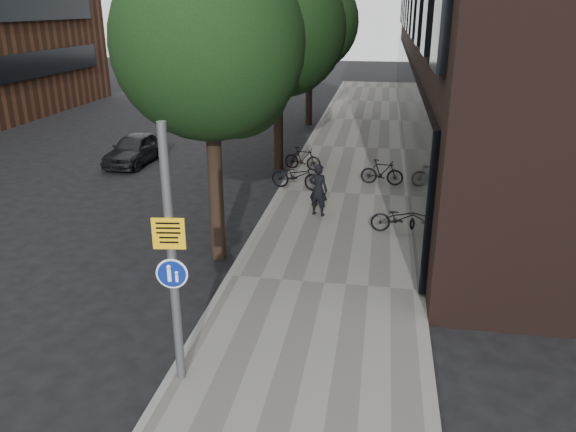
% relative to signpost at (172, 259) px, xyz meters
% --- Properties ---
extents(ground, '(120.00, 120.00, 0.00)m').
position_rel_signpost_xyz_m(ground, '(1.80, 0.56, -2.35)').
color(ground, black).
rests_on(ground, ground).
extents(sidewalk, '(4.50, 60.00, 0.12)m').
position_rel_signpost_xyz_m(sidewalk, '(2.05, 10.56, -2.29)').
color(sidewalk, slate).
rests_on(sidewalk, ground).
extents(curb_edge, '(0.15, 60.00, 0.13)m').
position_rel_signpost_xyz_m(curb_edge, '(-0.20, 10.56, -2.28)').
color(curb_edge, slate).
rests_on(curb_edge, ground).
extents(street_tree_near, '(4.40, 4.40, 7.50)m').
position_rel_signpost_xyz_m(street_tree_near, '(-0.73, 5.20, 2.76)').
color(street_tree_near, black).
rests_on(street_tree_near, ground).
extents(street_tree_mid, '(5.00, 5.00, 7.80)m').
position_rel_signpost_xyz_m(street_tree_mid, '(-0.73, 13.70, 2.76)').
color(street_tree_mid, black).
rests_on(street_tree_mid, ground).
extents(street_tree_far, '(5.00, 5.00, 7.80)m').
position_rel_signpost_xyz_m(street_tree_far, '(-0.73, 22.70, 2.76)').
color(street_tree_far, black).
rests_on(street_tree_far, ground).
extents(signpost, '(0.51, 0.15, 4.41)m').
position_rel_signpost_xyz_m(signpost, '(0.00, 0.00, 0.00)').
color(signpost, '#595B5E').
rests_on(signpost, sidewalk).
extents(pedestrian, '(0.67, 0.54, 1.60)m').
position_rel_signpost_xyz_m(pedestrian, '(1.38, 8.31, -1.43)').
color(pedestrian, black).
rests_on(pedestrian, sidewalk).
extents(parked_bike_facade_near, '(1.63, 0.59, 0.85)m').
position_rel_signpost_xyz_m(parked_bike_facade_near, '(3.80, 7.29, -1.80)').
color(parked_bike_facade_near, black).
rests_on(parked_bike_facade_near, sidewalk).
extents(parked_bike_facade_far, '(1.55, 0.61, 0.90)m').
position_rel_signpost_xyz_m(parked_bike_facade_far, '(3.25, 11.75, -1.78)').
color(parked_bike_facade_far, black).
rests_on(parked_bike_facade_far, sidewalk).
extents(parked_bike_curb_near, '(1.92, 0.99, 0.96)m').
position_rel_signpost_xyz_m(parked_bike_curb_near, '(0.35, 10.74, -1.75)').
color(parked_bike_curb_near, black).
rests_on(parked_bike_curb_near, sidewalk).
extents(parked_bike_curb_far, '(1.52, 0.71, 0.88)m').
position_rel_signpost_xyz_m(parked_bike_curb_far, '(0.21, 13.19, -1.79)').
color(parked_bike_curb_far, black).
rests_on(parked_bike_curb_far, sidewalk).
extents(parked_car_near, '(1.62, 3.65, 1.22)m').
position_rel_signpost_xyz_m(parked_car_near, '(-6.75, 13.40, -1.74)').
color(parked_car_near, black).
rests_on(parked_car_near, ground).
extents(parked_car_mid, '(1.37, 3.36, 1.08)m').
position_rel_signpost_xyz_m(parked_car_mid, '(-6.10, 22.59, -1.81)').
color(parked_car_mid, maroon).
rests_on(parked_car_mid, ground).
extents(parked_car_far, '(1.67, 3.95, 1.14)m').
position_rel_signpost_xyz_m(parked_car_far, '(-6.91, 29.42, -1.78)').
color(parked_car_far, black).
rests_on(parked_car_far, ground).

